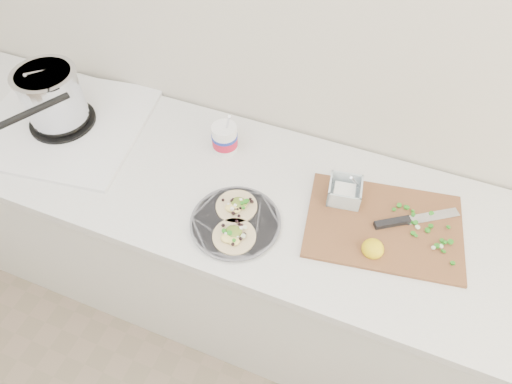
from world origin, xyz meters
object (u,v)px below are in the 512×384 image
at_px(taco_plate, 235,221).
at_px(cutboard, 382,220).
at_px(tub, 225,137).
at_px(stove, 56,106).

bearing_deg(taco_plate, cutboard, 22.02).
bearing_deg(cutboard, tub, 159.65).
height_order(taco_plate, cutboard, cutboard).
bearing_deg(tub, stove, -170.26).
distance_m(stove, tub, 0.63).
bearing_deg(stove, taco_plate, -21.25).
bearing_deg(tub, taco_plate, -60.70).
distance_m(taco_plate, tub, 0.33).
distance_m(stove, taco_plate, 0.81).
distance_m(stove, cutboard, 1.21).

